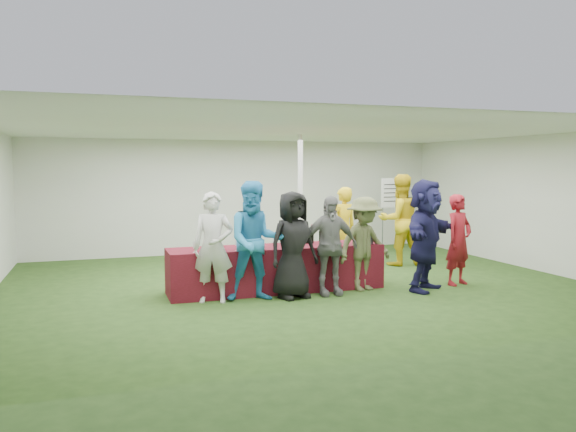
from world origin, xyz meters
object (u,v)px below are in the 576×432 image
object	(u,v)px
serving_table	(277,268)
staff_back	(400,220)
customer_0	(213,247)
customer_5	(426,235)
staff_pourer	(343,229)
customer_3	(329,246)
customer_6	(459,240)
customer_2	(293,245)
customer_4	(364,244)
customer_1	(255,241)
wine_list_sign	(390,198)
dump_bucket	(366,239)

from	to	relation	value
serving_table	staff_back	world-z (taller)	staff_back
customer_0	customer_5	size ratio (longest dim) A/B	0.91
staff_pourer	customer_3	world-z (taller)	staff_pourer
customer_5	customer_6	xyz separation A→B (m)	(0.81, 0.22, -0.14)
serving_table	customer_2	size ratio (longest dim) A/B	2.13
customer_0	customer_4	distance (m)	2.55
customer_1	customer_3	size ratio (longest dim) A/B	1.15
wine_list_sign	customer_3	distance (m)	4.85
serving_table	staff_back	xyz separation A→B (m)	(3.19, 1.53, 0.58)
customer_2	customer_5	xyz separation A→B (m)	(2.27, -0.22, 0.09)
staff_pourer	customer_6	bearing A→B (deg)	116.56
customer_3	serving_table	bearing A→B (deg)	144.55
staff_back	customer_0	distance (m)	4.78
serving_table	dump_bucket	world-z (taller)	dump_bucket
customer_0	dump_bucket	bearing A→B (deg)	21.89
serving_table	customer_2	bearing A→B (deg)	-81.33
staff_back	customer_6	bearing A→B (deg)	90.96
staff_back	customer_0	bearing A→B (deg)	26.22
customer_3	customer_4	distance (m)	0.70
customer_2	dump_bucket	bearing A→B (deg)	0.13
dump_bucket	customer_2	world-z (taller)	customer_2
serving_table	staff_pourer	world-z (taller)	staff_pourer
customer_1	customer_3	xyz separation A→B (m)	(1.22, -0.03, -0.12)
staff_back	customer_1	xyz separation A→B (m)	(-3.71, -2.08, -0.03)
customer_4	customer_6	xyz separation A→B (m)	(1.77, -0.12, 0.01)
dump_bucket	customer_0	bearing A→B (deg)	-175.08
customer_3	customer_6	distance (m)	2.46
dump_bucket	customer_0	distance (m)	2.71
customer_3	customer_6	size ratio (longest dim) A/B	1.01
customer_1	customer_6	world-z (taller)	customer_1
staff_pourer	customer_4	distance (m)	1.77
customer_0	customer_4	size ratio (longest dim) A/B	1.08
wine_list_sign	customer_4	size ratio (longest dim) A/B	1.14
customer_3	staff_pourer	bearing A→B (deg)	63.71
customer_0	customer_1	world-z (taller)	customer_1
customer_0	customer_5	world-z (taller)	customer_5
customer_3	customer_5	distance (m)	1.67
staff_pourer	customer_3	bearing A→B (deg)	49.70
wine_list_sign	serving_table	bearing A→B (deg)	-141.12
customer_1	customer_2	distance (m)	0.61
customer_1	customer_2	xyz separation A→B (m)	(0.60, -0.02, -0.08)
dump_bucket	customer_3	xyz separation A→B (m)	(-0.83, -0.36, -0.03)
wine_list_sign	customer_6	bearing A→B (deg)	-100.40
serving_table	staff_back	distance (m)	3.59
wine_list_sign	customer_4	world-z (taller)	wine_list_sign
customer_2	customer_3	bearing A→B (deg)	-14.02
staff_back	customer_6	size ratio (longest dim) A/B	1.20
customer_6	customer_2	bearing A→B (deg)	161.06
staff_pourer	staff_back	size ratio (longest dim) A/B	0.87
serving_table	customer_1	size ratio (longest dim) A/B	1.94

